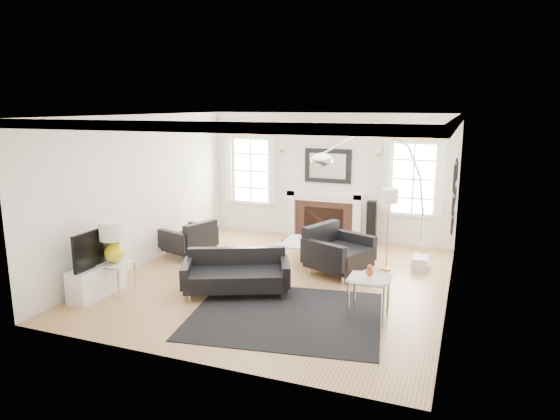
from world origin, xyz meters
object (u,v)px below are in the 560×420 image
at_px(armchair_left, 191,240).
at_px(armchair_right, 336,252).
at_px(fireplace, 325,216).
at_px(arc_floor_lamp, 375,196).
at_px(coffee_table, 308,244).
at_px(sofa, 236,274).
at_px(gourd_lamp, 113,239).

relative_size(armchair_left, armchair_right, 0.83).
xyz_separation_m(fireplace, armchair_left, (-2.14, -2.15, -0.20)).
bearing_deg(armchair_right, arc_floor_lamp, 15.55).
xyz_separation_m(armchair_right, coffee_table, (-0.64, 0.36, -0.01)).
bearing_deg(fireplace, arc_floor_lamp, -53.34).
height_order(fireplace, armchair_right, fireplace).
height_order(armchair_right, arc_floor_lamp, arc_floor_lamp).
height_order(fireplace, sofa, fireplace).
distance_m(armchair_left, gourd_lamp, 2.26).
distance_m(fireplace, arc_floor_lamp, 2.55).
bearing_deg(armchair_right, fireplace, 110.93).
xyz_separation_m(armchair_left, coffee_table, (2.30, 0.42, 0.05)).
xyz_separation_m(armchair_right, arc_floor_lamp, (0.63, 0.17, 1.03)).
xyz_separation_m(fireplace, arc_floor_lamp, (1.43, -1.92, 0.89)).
height_order(armchair_left, gourd_lamp, gourd_lamp).
distance_m(fireplace, sofa, 3.60).
height_order(sofa, arc_floor_lamp, arc_floor_lamp).
bearing_deg(armchair_right, sofa, -130.52).
distance_m(armchair_left, coffee_table, 2.34).
relative_size(sofa, gourd_lamp, 2.78).
bearing_deg(gourd_lamp, arc_floor_lamp, 33.65).
height_order(sofa, gourd_lamp, gourd_lamp).
bearing_deg(coffee_table, sofa, -108.64).
height_order(sofa, armchair_right, armchair_right).
height_order(sofa, armchair_left, armchair_left).
xyz_separation_m(fireplace, gourd_lamp, (-2.20, -4.34, 0.37)).
height_order(sofa, coffee_table, sofa).
xyz_separation_m(fireplace, coffee_table, (0.16, -1.73, -0.16)).
xyz_separation_m(armchair_left, arc_floor_lamp, (3.57, 0.23, 1.09)).
height_order(coffee_table, gourd_lamp, gourd_lamp).
bearing_deg(coffee_table, gourd_lamp, -132.25).
xyz_separation_m(fireplace, armchair_right, (0.80, -2.09, -0.15)).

